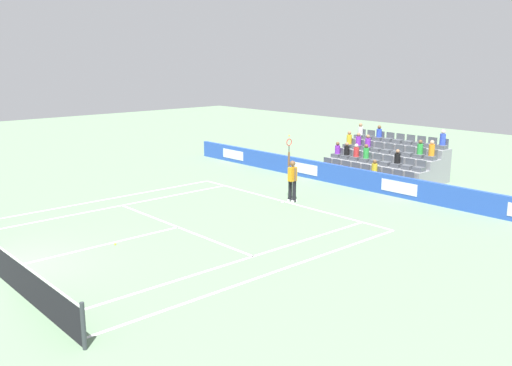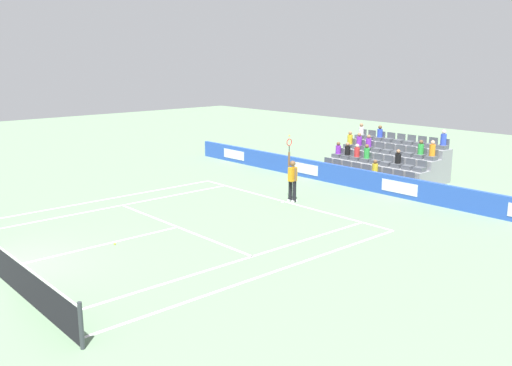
% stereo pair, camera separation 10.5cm
% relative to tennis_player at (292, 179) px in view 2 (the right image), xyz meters
% --- Properties ---
extents(line_baseline, '(10.97, 0.10, 0.01)m').
position_rel_tennis_player_xyz_m(line_baseline, '(0.18, 0.25, -0.99)').
color(line_baseline, white).
rests_on(line_baseline, ground).
extents(line_service, '(8.23, 0.10, 0.01)m').
position_rel_tennis_player_xyz_m(line_service, '(0.18, 5.74, -0.99)').
color(line_service, white).
rests_on(line_service, ground).
extents(line_centre_service, '(0.10, 6.40, 0.01)m').
position_rel_tennis_player_xyz_m(line_centre_service, '(0.18, 8.94, -0.99)').
color(line_centre_service, white).
rests_on(line_centre_service, ground).
extents(line_singles_sideline_left, '(0.10, 11.89, 0.01)m').
position_rel_tennis_player_xyz_m(line_singles_sideline_left, '(4.29, 6.20, -0.99)').
color(line_singles_sideline_left, white).
rests_on(line_singles_sideline_left, ground).
extents(line_singles_sideline_right, '(0.10, 11.89, 0.01)m').
position_rel_tennis_player_xyz_m(line_singles_sideline_right, '(-3.94, 6.20, -0.99)').
color(line_singles_sideline_right, white).
rests_on(line_singles_sideline_right, ground).
extents(line_doubles_sideline_left, '(0.10, 11.89, 0.01)m').
position_rel_tennis_player_xyz_m(line_doubles_sideline_left, '(5.66, 6.20, -0.99)').
color(line_doubles_sideline_left, white).
rests_on(line_doubles_sideline_left, ground).
extents(line_doubles_sideline_right, '(0.10, 11.89, 0.01)m').
position_rel_tennis_player_xyz_m(line_doubles_sideline_right, '(-5.31, 6.20, -0.99)').
color(line_doubles_sideline_right, white).
rests_on(line_doubles_sideline_right, ground).
extents(line_centre_mark, '(0.10, 0.20, 0.01)m').
position_rel_tennis_player_xyz_m(line_centre_mark, '(0.18, 0.35, -0.99)').
color(line_centre_mark, white).
rests_on(line_centre_mark, ground).
extents(sponsor_barrier, '(22.80, 0.22, 0.93)m').
position_rel_tennis_player_xyz_m(sponsor_barrier, '(0.18, -4.08, -0.53)').
color(sponsor_barrier, blue).
rests_on(sponsor_barrier, ground).
extents(tennis_player, '(0.53, 0.36, 2.85)m').
position_rel_tennis_player_xyz_m(tennis_player, '(0.00, 0.00, 0.00)').
color(tennis_player, black).
rests_on(tennis_player, ground).
extents(stadium_stand, '(5.58, 3.80, 2.63)m').
position_rel_tennis_player_xyz_m(stadium_stand, '(0.19, -7.02, -0.30)').
color(stadium_stand, gray).
rests_on(stadium_stand, ground).
extents(loose_tennis_ball, '(0.07, 0.07, 0.07)m').
position_rel_tennis_player_xyz_m(loose_tennis_ball, '(-0.09, 8.40, -0.96)').
color(loose_tennis_ball, '#D1E533').
rests_on(loose_tennis_ball, ground).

